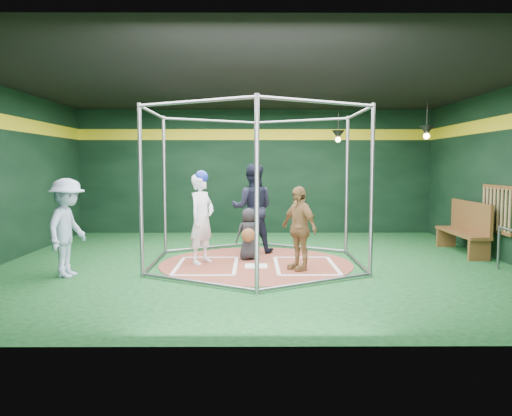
{
  "coord_description": "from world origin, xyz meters",
  "views": [
    {
      "loc": [
        -0.06,
        -9.73,
        1.96
      ],
      "look_at": [
        0.0,
        0.1,
        1.1
      ],
      "focal_mm": 35.0,
      "sensor_mm": 36.0,
      "label": 1
    }
  ],
  "objects_px": {
    "batter_figure": "(202,217)",
    "umpire": "(252,208)",
    "dugout_bench": "(466,227)",
    "visitor_leopard": "(299,228)"
  },
  "relations": [
    {
      "from": "batter_figure",
      "to": "dugout_bench",
      "type": "xyz_separation_m",
      "value": [
        5.7,
        1.15,
        -0.34
      ]
    },
    {
      "from": "visitor_leopard",
      "to": "umpire",
      "type": "height_order",
      "value": "umpire"
    },
    {
      "from": "visitor_leopard",
      "to": "batter_figure",
      "type": "bearing_deg",
      "value": -142.89
    },
    {
      "from": "batter_figure",
      "to": "dugout_bench",
      "type": "bearing_deg",
      "value": 11.38
    },
    {
      "from": "batter_figure",
      "to": "dugout_bench",
      "type": "distance_m",
      "value": 5.83
    },
    {
      "from": "umpire",
      "to": "dugout_bench",
      "type": "relative_size",
      "value": 1.0
    },
    {
      "from": "batter_figure",
      "to": "umpire",
      "type": "bearing_deg",
      "value": 51.4
    },
    {
      "from": "batter_figure",
      "to": "visitor_leopard",
      "type": "height_order",
      "value": "batter_figure"
    },
    {
      "from": "batter_figure",
      "to": "umpire",
      "type": "xyz_separation_m",
      "value": [
        0.99,
        1.25,
        0.07
      ]
    },
    {
      "from": "umpire",
      "to": "dugout_bench",
      "type": "bearing_deg",
      "value": -177.15
    }
  ]
}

